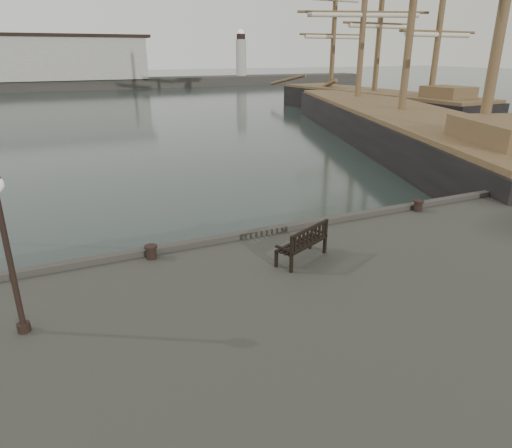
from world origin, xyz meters
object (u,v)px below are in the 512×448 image
(bench, at_px, (302,249))
(bollard_right, at_px, (418,206))
(tall_ship_main, at_px, (399,134))
(bollard_left, at_px, (151,252))
(tall_ship_far, at_px, (373,108))
(lamp_post, at_px, (4,233))

(bench, distance_m, bollard_right, 6.48)
(bench, xyz_separation_m, tall_ship_main, (20.74, 19.49, -1.10))
(bench, relative_size, bollard_right, 4.52)
(bollard_left, relative_size, tall_ship_main, 0.01)
(bollard_left, distance_m, tall_ship_main, 30.30)
(bench, bearing_deg, bollard_right, -7.35)
(bench, height_order, bollard_right, bench)
(bench, relative_size, tall_ship_far, 0.06)
(bollard_right, relative_size, tall_ship_main, 0.01)
(bench, height_order, tall_ship_main, tall_ship_main)
(lamp_post, bearing_deg, bench, 4.90)
(lamp_post, height_order, tall_ship_far, tall_ship_far)
(bench, relative_size, tall_ship_main, 0.04)
(bollard_right, bearing_deg, tall_ship_main, 50.32)
(bollard_right, distance_m, tall_ship_far, 41.23)
(bench, relative_size, bollard_left, 4.74)
(bollard_left, bearing_deg, tall_ship_far, 44.09)
(lamp_post, xyz_separation_m, tall_ship_main, (28.01, 20.12, -3.06))
(bollard_left, bearing_deg, tall_ship_main, 35.42)
(bench, height_order, bollard_left, bench)
(bollard_right, height_order, lamp_post, lamp_post)
(lamp_post, bearing_deg, tall_ship_main, 35.68)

